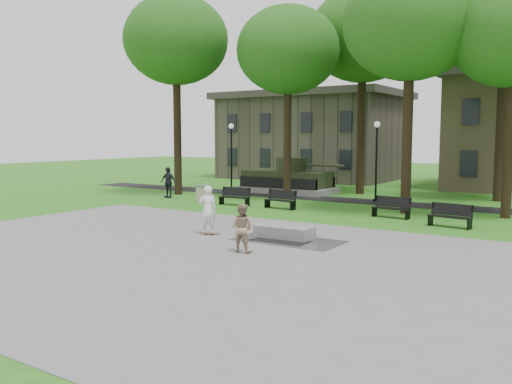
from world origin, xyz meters
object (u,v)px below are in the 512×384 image
skateboarder (208,210)px  trash_bin (203,193)px  park_bench_0 (235,196)px  concrete_block (284,232)px  friend_watching (242,228)px

skateboarder → trash_bin: skateboarder is taller
park_bench_0 → trash_bin: bearing=168.4°
concrete_block → park_bench_0: (-7.30, 7.08, 0.28)m
skateboarder → friend_watching: (3.04, -2.05, -0.14)m
friend_watching → trash_bin: bearing=-51.8°
skateboarder → friend_watching: 3.67m
concrete_block → trash_bin: size_ratio=2.29×
concrete_block → friend_watching: (0.11, -3.01, 0.59)m
friend_watching → trash_bin: 14.47m
trash_bin → concrete_block: bearing=-37.0°
park_bench_0 → trash_bin: park_bench_0 is taller
skateboarder → park_bench_0: (-4.37, 8.04, -0.46)m
friend_watching → park_bench_0: size_ratio=0.90×
skateboarder → park_bench_0: bearing=-100.3°
skateboarder → concrete_block: bearing=159.3°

